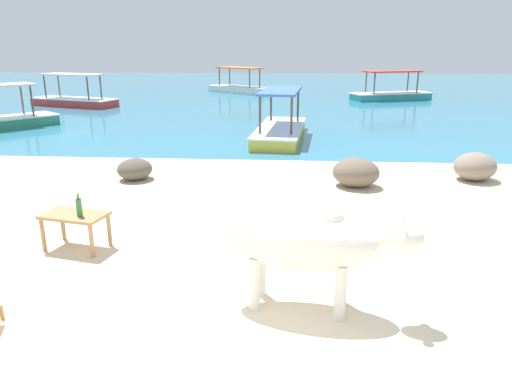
{
  "coord_description": "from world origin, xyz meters",
  "views": [
    {
      "loc": [
        0.66,
        -3.09,
        2.43
      ],
      "look_at": [
        0.23,
        3.0,
        0.55
      ],
      "focal_mm": 33.66,
      "sensor_mm": 36.0,
      "label": 1
    }
  ],
  "objects": [
    {
      "name": "boat_teal",
      "position": [
        5.23,
        19.46,
        0.29
      ],
      "size": [
        3.85,
        2.33,
        1.29
      ],
      "rotation": [
        0.0,
        0.0,
        3.49
      ],
      "color": "teal",
      "rests_on": "water_surface"
    },
    {
      "name": "sand_beach",
      "position": [
        0.0,
        0.0,
        0.02
      ],
      "size": [
        18.0,
        14.0,
        0.04
      ],
      "primitive_type": "cube",
      "color": "beige",
      "rests_on": "ground"
    },
    {
      "name": "boat_red",
      "position": [
        -8.16,
        16.18,
        0.29
      ],
      "size": [
        3.85,
        2.2,
        1.29
      ],
      "rotation": [
        0.0,
        0.0,
        5.98
      ],
      "color": "#C63833",
      "rests_on": "water_surface"
    },
    {
      "name": "boat_yellow",
      "position": [
        0.41,
        9.63,
        0.29
      ],
      "size": [
        1.46,
        3.76,
        1.29
      ],
      "rotation": [
        0.0,
        0.0,
        4.63
      ],
      "color": "gold",
      "rests_on": "water_surface"
    },
    {
      "name": "shore_rock_medium",
      "position": [
        4.07,
        5.7,
        0.29
      ],
      "size": [
        1.08,
        1.07,
        0.51
      ],
      "primitive_type": "ellipsoid",
      "rotation": [
        0.0,
        0.0,
        0.68
      ],
      "color": "gray",
      "rests_on": "sand_beach"
    },
    {
      "name": "cow",
      "position": [
        0.83,
        0.98,
        0.72
      ],
      "size": [
        1.83,
        0.74,
        1.02
      ],
      "rotation": [
        0.0,
        0.0,
        6.14
      ],
      "color": "silver",
      "rests_on": "sand_beach"
    },
    {
      "name": "shore_rock_small",
      "position": [
        1.84,
        5.13,
        0.29
      ],
      "size": [
        1.04,
        1.0,
        0.5
      ],
      "primitive_type": "ellipsoid",
      "rotation": [
        0.0,
        0.0,
        2.76
      ],
      "color": "#6B5B4C",
      "rests_on": "sand_beach"
    },
    {
      "name": "water_surface",
      "position": [
        0.0,
        22.0,
        0.0
      ],
      "size": [
        60.0,
        36.0,
        0.03
      ],
      "primitive_type": "cube",
      "color": "teal",
      "rests_on": "ground"
    },
    {
      "name": "bottle",
      "position": [
        -1.79,
        2.09,
        0.6
      ],
      "size": [
        0.07,
        0.07,
        0.3
      ],
      "color": "#2D6B38",
      "rests_on": "low_bench_table"
    },
    {
      "name": "shore_rock_large",
      "position": [
        -2.17,
        5.29,
        0.24
      ],
      "size": [
        0.79,
        0.81,
        0.39
      ],
      "primitive_type": "ellipsoid",
      "rotation": [
        0.0,
        0.0,
        1.28
      ],
      "color": "brown",
      "rests_on": "sand_beach"
    },
    {
      "name": "low_bench_table",
      "position": [
        -1.9,
        2.17,
        0.41
      ],
      "size": [
        0.84,
        0.6,
        0.45
      ],
      "rotation": [
        0.0,
        0.0,
        -0.23
      ],
      "color": "#A37A4C",
      "rests_on": "sand_beach"
    },
    {
      "name": "boat_white",
      "position": [
        -2.01,
        22.39,
        0.29
      ],
      "size": [
        3.62,
        3.14,
        1.29
      ],
      "rotation": [
        0.0,
        0.0,
        2.49
      ],
      "color": "white",
      "rests_on": "water_surface"
    }
  ]
}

